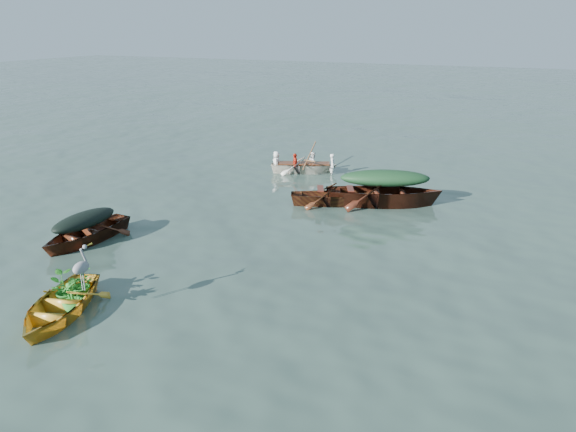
# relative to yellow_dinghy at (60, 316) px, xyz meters

# --- Properties ---
(ground) EXTENTS (140.00, 140.00, 0.00)m
(ground) POSITION_rel_yellow_dinghy_xyz_m (2.08, 4.14, 0.00)
(ground) COLOR #384F45
(ground) RESTS_ON ground
(yellow_dinghy) EXTENTS (2.44, 3.59, 0.90)m
(yellow_dinghy) POSITION_rel_yellow_dinghy_xyz_m (0.00, 0.00, 0.00)
(yellow_dinghy) COLOR orange
(yellow_dinghy) RESTS_ON ground
(dark_covered_boat) EXTENTS (1.58, 3.75, 0.92)m
(dark_covered_boat) POSITION_rel_yellow_dinghy_xyz_m (-2.46, 3.29, 0.00)
(dark_covered_boat) COLOR #4D1D11
(dark_covered_boat) RESTS_ON ground
(green_tarp_boat) EXTENTS (5.37, 3.43, 1.25)m
(green_tarp_boat) POSITION_rel_yellow_dinghy_xyz_m (3.88, 9.79, 0.00)
(green_tarp_boat) COLOR #43170F
(green_tarp_boat) RESTS_ON ground
(open_wooden_boat) EXTENTS (4.11, 2.71, 0.89)m
(open_wooden_boat) POSITION_rel_yellow_dinghy_xyz_m (2.43, 9.20, 0.00)
(open_wooden_boat) COLOR #542E15
(open_wooden_boat) RESTS_ON ground
(rowed_boat) EXTENTS (3.74, 2.34, 0.82)m
(rowed_boat) POSITION_rel_yellow_dinghy_xyz_m (-0.10, 12.51, 0.00)
(rowed_boat) COLOR white
(rowed_boat) RESTS_ON ground
(dark_tarp_cover) EXTENTS (0.87, 2.07, 0.40)m
(dark_tarp_cover) POSITION_rel_yellow_dinghy_xyz_m (-2.46, 3.29, 0.66)
(dark_tarp_cover) COLOR black
(dark_tarp_cover) RESTS_ON dark_covered_boat
(green_tarp_cover) EXTENTS (2.95, 1.88, 0.52)m
(green_tarp_cover) POSITION_rel_yellow_dinghy_xyz_m (3.88, 9.79, 0.89)
(green_tarp_cover) COLOR #183B1B
(green_tarp_cover) RESTS_ON green_tarp_boat
(thwart_benches) EXTENTS (2.10, 1.47, 0.04)m
(thwart_benches) POSITION_rel_yellow_dinghy_xyz_m (2.43, 9.20, 0.47)
(thwart_benches) COLOR #4B1B11
(thwart_benches) RESTS_ON open_wooden_boat
(heron) EXTENTS (0.40, 0.47, 0.92)m
(heron) POSITION_rel_yellow_dinghy_xyz_m (0.50, 0.23, 0.91)
(heron) COLOR gray
(heron) RESTS_ON yellow_dinghy
(dinghy_weeds) EXTENTS (0.96, 1.08, 0.60)m
(dinghy_weeds) POSITION_rel_yellow_dinghy_xyz_m (-0.16, 0.53, 0.75)
(dinghy_weeds) COLOR #1D691B
(dinghy_weeds) RESTS_ON yellow_dinghy
(rowers) EXTENTS (2.70, 1.84, 0.76)m
(rowers) POSITION_rel_yellow_dinghy_xyz_m (-0.10, 12.51, 0.79)
(rowers) COLOR white
(rowers) RESTS_ON rowed_boat
(oars) EXTENTS (1.52, 2.64, 0.06)m
(oars) POSITION_rel_yellow_dinghy_xyz_m (-0.10, 12.51, 0.44)
(oars) COLOR brown
(oars) RESTS_ON rowed_boat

